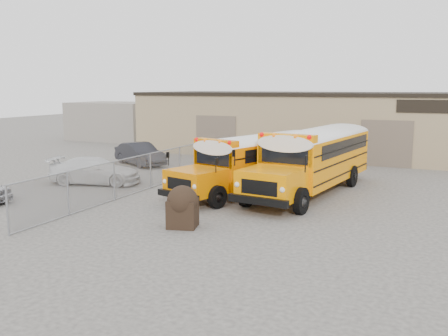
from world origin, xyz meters
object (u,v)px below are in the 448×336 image
at_px(car_dark, 140,154).
at_px(car_white, 95,171).
at_px(tarp_bundle, 183,206).
at_px(school_bus_right, 354,143).
at_px(school_bus_left, 315,147).

bearing_deg(car_dark, car_white, -139.18).
distance_m(tarp_bundle, car_white, 9.86).
height_order(school_bus_right, tarp_bundle, school_bus_right).
bearing_deg(car_white, car_dark, -2.02).
bearing_deg(car_white, tarp_bundle, -138.17).
xyz_separation_m(school_bus_right, tarp_bundle, (-3.57, -14.58, -1.01)).
bearing_deg(car_white, school_bus_left, -68.36).
bearing_deg(school_bus_left, car_dark, -175.13).
height_order(school_bus_right, car_dark, school_bus_right).
bearing_deg(tarp_bundle, school_bus_right, 76.23).
bearing_deg(tarp_bundle, car_white, 146.90).
bearing_deg(school_bus_left, car_white, -143.29).
xyz_separation_m(school_bus_left, car_dark, (-11.43, -0.97, -0.89)).
distance_m(school_bus_left, car_white, 12.43).
bearing_deg(tarp_bundle, car_dark, 129.51).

